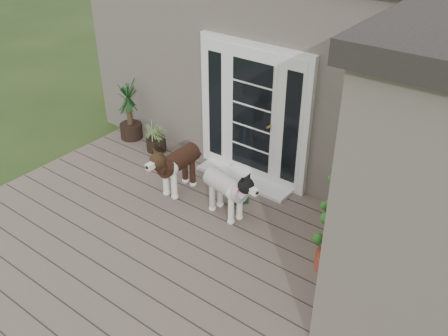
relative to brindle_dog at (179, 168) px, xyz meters
The scene contains 14 objects.
deck 1.51m from the brindle_dog, 55.33° to the right, with size 6.20×4.60×0.12m, color #6B5B4C.
house_main 3.34m from the brindle_dog, 75.03° to the left, with size 7.40×4.00×3.10m, color #665E54.
door_unit 1.37m from the brindle_dog, 58.60° to the left, with size 1.90×0.14×2.15m, color white.
door_step 1.09m from the brindle_dog, 52.76° to the left, with size 1.60×0.40×0.05m, color white.
brindle_dog is the anchor object (origin of this frame).
white_dog 0.93m from the brindle_dog, ahead, with size 0.38×0.88×0.74m, color white, non-canonical shape.
spider_plant 1.35m from the brindle_dog, 149.03° to the left, with size 0.57×0.57×0.60m, color #7D9E61, non-canonical shape.
yucca 1.99m from the brindle_dog, 157.66° to the left, with size 0.75×0.75×1.08m, color black, non-canonical shape.
herb_a 2.41m from the brindle_dog, 19.84° to the left, with size 0.38×0.38×0.48m, color #1C631D.
herb_b 2.45m from the brindle_dog, 19.43° to the left, with size 0.46×0.46×0.69m, color #195017.
herb_c 2.97m from the brindle_dog, 15.92° to the left, with size 0.33×0.33×0.52m, color #2A631C.
sapling 2.60m from the brindle_dog, ahead, with size 0.47×0.47×1.60m, color #1A5819, non-canonical shape.
clog_left 0.93m from the brindle_dog, 21.53° to the left, with size 0.14×0.30×0.09m, color black, non-canonical shape.
clog_right 1.01m from the brindle_dog, 15.97° to the left, with size 0.15×0.32×0.10m, color black, non-canonical shape.
Camera 1 is at (3.43, -2.92, 4.30)m, focal length 39.05 mm.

